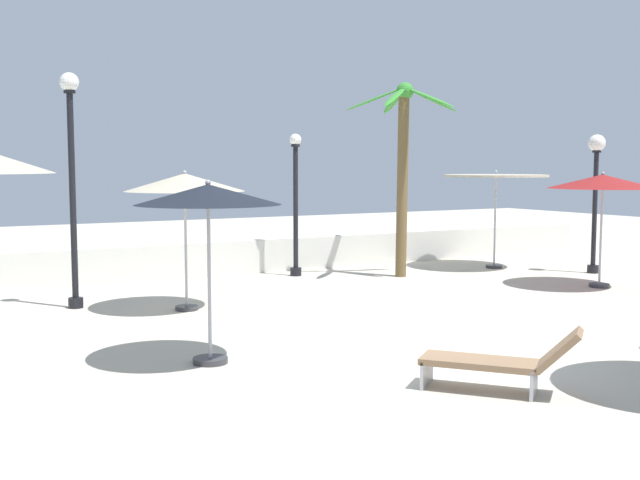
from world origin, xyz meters
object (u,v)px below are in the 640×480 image
palm_tree_0 (403,154)px  lounge_chair_0 (500,361)px  patio_umbrella_1 (185,184)px  lamp_post_1 (72,167)px  lamp_post_2 (296,201)px  lamp_post_0 (596,180)px  patio_umbrella_2 (208,198)px  patio_umbrella_0 (496,179)px  patio_umbrella_5 (603,183)px

palm_tree_0 → lounge_chair_0: 10.25m
patio_umbrella_1 → palm_tree_0: palm_tree_0 is taller
patio_umbrella_1 → lamp_post_1: (-1.77, 1.27, 0.30)m
lamp_post_2 → lounge_chair_0: lamp_post_2 is taller
palm_tree_0 → lamp_post_0: (4.54, -1.92, -0.63)m
patio_umbrella_2 → palm_tree_0: size_ratio=0.54×
patio_umbrella_1 → lamp_post_1: size_ratio=0.59×
patio_umbrella_0 → lamp_post_2: lamp_post_2 is taller
patio_umbrella_0 → patio_umbrella_2: patio_umbrella_0 is taller
patio_umbrella_5 → patio_umbrella_1: bearing=167.6°
lounge_chair_0 → patio_umbrella_2: bearing=129.1°
lounge_chair_0 → patio_umbrella_5: bearing=33.5°
palm_tree_0 → lamp_post_1: size_ratio=1.06×
patio_umbrella_0 → patio_umbrella_1: bearing=-169.6°
patio_umbrella_1 → lamp_post_0: bearing=-1.6°
palm_tree_0 → lamp_post_1: 7.96m
patio_umbrella_0 → lounge_chair_0: size_ratio=1.49×
patio_umbrella_5 → lamp_post_0: bearing=44.3°
lamp_post_0 → lamp_post_2: size_ratio=1.00×
lamp_post_2 → palm_tree_0: bearing=-32.5°
lounge_chair_0 → lamp_post_0: bearing=35.7°
palm_tree_0 → lamp_post_0: 4.97m
patio_umbrella_2 → lamp_post_2: lamp_post_2 is taller
patio_umbrella_2 → lamp_post_0: bearing=17.2°
patio_umbrella_2 → patio_umbrella_5: patio_umbrella_5 is taller
lounge_chair_0 → lamp_post_1: bearing=110.6°
patio_umbrella_1 → palm_tree_0: size_ratio=0.56×
lamp_post_2 → lamp_post_0: bearing=-26.3°
patio_umbrella_0 → lamp_post_1: size_ratio=0.61×
palm_tree_0 → lounge_chair_0: palm_tree_0 is taller
patio_umbrella_0 → palm_tree_0: 3.12m
patio_umbrella_5 → lamp_post_1: bearing=163.2°
lamp_post_0 → lamp_post_1: size_ratio=0.78×
palm_tree_0 → lamp_post_2: (-2.21, 1.41, -1.13)m
patio_umbrella_5 → palm_tree_0: bearing=128.1°
lounge_chair_0 → patio_umbrella_1: bearing=100.9°
lounge_chair_0 → palm_tree_0: bearing=60.9°
patio_umbrella_2 → patio_umbrella_5: 10.34m
patio_umbrella_5 → patio_umbrella_2: bearing=-168.9°
palm_tree_0 → lamp_post_2: palm_tree_0 is taller
patio_umbrella_1 → lamp_post_2: size_ratio=0.76×
palm_tree_0 → lounge_chair_0: size_ratio=2.60×
lamp_post_2 → lounge_chair_0: (-2.62, -10.07, -1.47)m
lamp_post_1 → lounge_chair_0: lamp_post_1 is taller
patio_umbrella_1 → palm_tree_0: bearing=14.7°
patio_umbrella_5 → lounge_chair_0: size_ratio=1.42×
patio_umbrella_1 → patio_umbrella_5: size_ratio=1.02×
patio_umbrella_1 → patio_umbrella_5: 9.22m
patio_umbrella_2 → lounge_chair_0: patio_umbrella_2 is taller
patio_umbrella_1 → patio_umbrella_0: bearing=10.4°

